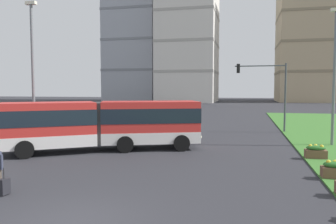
{
  "coord_description": "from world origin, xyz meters",
  "views": [
    {
      "loc": [
        4.72,
        -8.32,
        3.81
      ],
      "look_at": [
        -0.47,
        13.87,
        2.2
      ],
      "focal_mm": 35.64,
      "sensor_mm": 36.0,
      "label": 1
    }
  ],
  "objects": [
    {
      "name": "traffic_light_far_right",
      "position": [
        6.58,
        22.0,
        4.15
      ],
      "size": [
        4.38,
        0.28,
        5.98
      ],
      "color": "#474C51",
      "rests_on": "ground"
    },
    {
      "name": "apartment_tower_westcentre",
      "position": [
        -11.48,
        86.8,
        20.08
      ],
      "size": [
        15.98,
        18.98,
        40.11
      ],
      "color": "silver",
      "rests_on": "ground"
    },
    {
      "name": "rolling_suitcase",
      "position": [
        -3.65,
        1.73,
        0.31
      ],
      "size": [
        0.29,
        0.39,
        0.97
      ],
      "color": "#232328",
      "rests_on": "ground"
    },
    {
      "name": "streetlight_median",
      "position": [
        10.33,
        15.47,
        4.94
      ],
      "size": [
        0.7,
        0.28,
        8.99
      ],
      "color": "slate",
      "rests_on": "ground"
    },
    {
      "name": "apartment_tower_west",
      "position": [
        -30.0,
        92.98,
        27.2
      ],
      "size": [
        16.25,
        15.37,
        54.36
      ],
      "color": "#9EA3AD",
      "rests_on": "ground"
    },
    {
      "name": "flower_planter_2",
      "position": [
        8.43,
        6.67,
        0.43
      ],
      "size": [
        1.1,
        0.56,
        0.74
      ],
      "color": "brown",
      "rests_on": "grass_median"
    },
    {
      "name": "apartment_tower_centre",
      "position": [
        21.88,
        95.49,
        20.17
      ],
      "size": [
        16.72,
        19.4,
        40.3
      ],
      "color": "tan",
      "rests_on": "ground"
    },
    {
      "name": "articulated_bus",
      "position": [
        -3.68,
        10.58,
        1.65
      ],
      "size": [
        11.52,
        7.63,
        3.0
      ],
      "color": "red",
      "rests_on": "ground"
    },
    {
      "name": "streetlight_left",
      "position": [
        -8.5,
        10.46,
        5.07
      ],
      "size": [
        0.7,
        0.28,
        9.26
      ],
      "color": "slate",
      "rests_on": "ground"
    },
    {
      "name": "car_silver_hatch",
      "position": [
        -6.04,
        24.86,
        0.75
      ],
      "size": [
        4.52,
        2.28,
        1.58
      ],
      "color": "#B7BABF",
      "rests_on": "ground"
    },
    {
      "name": "ground_plane",
      "position": [
        0.0,
        0.0,
        0.0
      ],
      "size": [
        260.0,
        260.0,
        0.0
      ],
      "primitive_type": "plane",
      "color": "#2D2D33"
    },
    {
      "name": "flower_planter_3",
      "position": [
        8.43,
        10.74,
        0.43
      ],
      "size": [
        1.1,
        0.56,
        0.74
      ],
      "color": "brown",
      "rests_on": "grass_median"
    }
  ]
}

